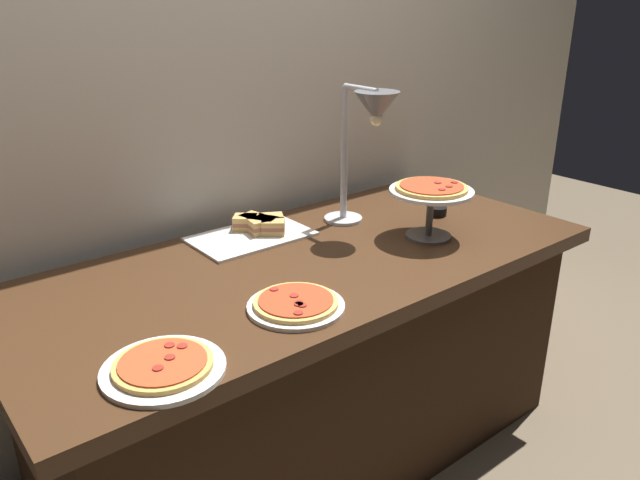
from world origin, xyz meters
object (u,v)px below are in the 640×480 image
object	(u,v)px
heat_lamp	(370,122)
pizza_plate_center	(163,367)
pizza_plate_raised_stand	(431,195)
sauce_cup_near	(437,211)
sandwich_platter	(257,229)
pizza_plate_front	(296,304)

from	to	relation	value
heat_lamp	pizza_plate_center	distance (m)	1.09
pizza_plate_raised_stand	sauce_cup_near	world-z (taller)	pizza_plate_raised_stand
pizza_plate_raised_stand	sandwich_platter	distance (m)	0.60
heat_lamp	pizza_plate_center	xyz separation A→B (m)	(-0.95, -0.37, -0.37)
heat_lamp	sandwich_platter	distance (m)	0.53
heat_lamp	pizza_plate_raised_stand	world-z (taller)	heat_lamp
heat_lamp	pizza_plate_center	world-z (taller)	heat_lamp
pizza_plate_front	sandwich_platter	bearing A→B (deg)	67.08
heat_lamp	pizza_plate_center	size ratio (longest dim) A/B	1.80
pizza_plate_front	sandwich_platter	world-z (taller)	sandwich_platter
sandwich_platter	pizza_plate_raised_stand	bearing A→B (deg)	-40.28
sandwich_platter	sauce_cup_near	xyz separation A→B (m)	(0.64, -0.25, -0.00)
sandwich_platter	sauce_cup_near	world-z (taller)	sandwich_platter
pizza_plate_center	sauce_cup_near	distance (m)	1.30
heat_lamp	pizza_plate_raised_stand	size ratio (longest dim) A/B	1.75
pizza_plate_front	sandwich_platter	size ratio (longest dim) A/B	0.65
pizza_plate_raised_stand	sandwich_platter	world-z (taller)	pizza_plate_raised_stand
heat_lamp	pizza_plate_front	world-z (taller)	heat_lamp
pizza_plate_raised_stand	sauce_cup_near	xyz separation A→B (m)	(0.19, 0.13, -0.13)
heat_lamp	sauce_cup_near	world-z (taller)	heat_lamp
heat_lamp	pizza_plate_front	xyz separation A→B (m)	(-0.55, -0.32, -0.37)
pizza_plate_center	pizza_plate_front	bearing A→B (deg)	7.42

